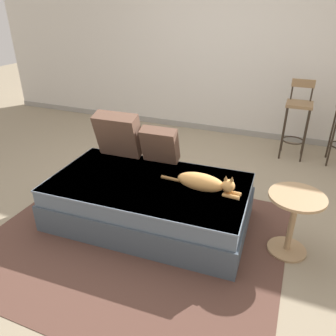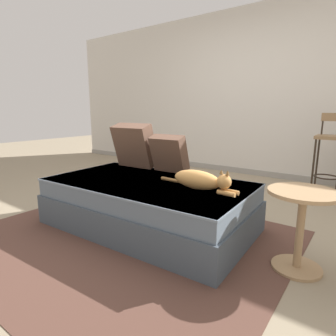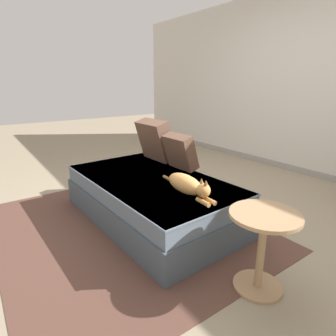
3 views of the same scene
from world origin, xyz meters
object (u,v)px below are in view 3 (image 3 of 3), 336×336
object	(u,v)px
throw_pillow_middle	(180,152)
side_table	(262,241)
cat	(187,185)
throw_pillow_corner	(155,140)
couch	(151,198)

from	to	relation	value
throw_pillow_middle	side_table	world-z (taller)	throw_pillow_middle
throw_pillow_middle	cat	bearing A→B (deg)	-32.77
throw_pillow_corner	throw_pillow_middle	size ratio (longest dim) A/B	1.26
throw_pillow_corner	throw_pillow_middle	distance (m)	0.46
throw_pillow_middle	side_table	distance (m)	1.39
throw_pillow_corner	couch	bearing A→B (deg)	-37.12
throw_pillow_corner	side_table	distance (m)	1.83
couch	side_table	xyz separation A→B (m)	(1.25, 0.05, 0.14)
cat	side_table	bearing A→B (deg)	0.55
cat	couch	bearing A→B (deg)	-175.22
couch	throw_pillow_corner	world-z (taller)	throw_pillow_corner
couch	side_table	size ratio (longest dim) A/B	3.40
couch	cat	size ratio (longest dim) A/B	2.50
throw_pillow_corner	side_table	bearing A→B (deg)	-10.87
throw_pillow_corner	throw_pillow_middle	xyz separation A→B (m)	(0.45, 0.02, -0.05)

